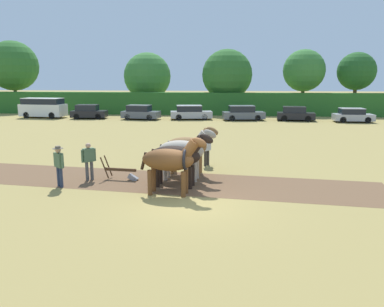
{
  "coord_description": "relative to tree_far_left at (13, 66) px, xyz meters",
  "views": [
    {
      "loc": [
        1.32,
        -12.93,
        4.46
      ],
      "look_at": [
        -0.39,
        3.59,
        1.1
      ],
      "focal_mm": 35.0,
      "sensor_mm": 36.0,
      "label": 1
    }
  ],
  "objects": [
    {
      "name": "ground_plane",
      "position": [
        28.3,
        -36.49,
        -6.07
      ],
      "size": [
        240.0,
        240.0,
        0.0
      ],
      "primitive_type": "plane",
      "color": "#998447"
    },
    {
      "name": "plowed_furrow_strip",
      "position": [
        23.71,
        -33.54,
        -6.07
      ],
      "size": [
        25.02,
        5.94,
        0.01
      ],
      "primitive_type": "cube",
      "rotation": [
        0.0,
        0.0,
        -0.1
      ],
      "color": "brown",
      "rests_on": "ground"
    },
    {
      "name": "hedgerow",
      "position": [
        28.3,
        -3.55,
        -4.71
      ],
      "size": [
        72.5,
        1.33,
        2.72
      ],
      "primitive_type": "cube",
      "color": "#286023",
      "rests_on": "ground"
    },
    {
      "name": "tree_far_left",
      "position": [
        0.0,
        0.0,
        0.0
      ],
      "size": [
        6.69,
        6.69,
        9.43
      ],
      "color": "#4C3823",
      "rests_on": "ground"
    },
    {
      "name": "tree_left",
      "position": [
        18.43,
        0.77,
        -1.4
      ],
      "size": [
        6.25,
        6.25,
        7.8
      ],
      "color": "#423323",
      "rests_on": "ground"
    },
    {
      "name": "tree_center_left",
      "position": [
        29.07,
        -1.24,
        -1.21
      ],
      "size": [
        6.29,
        6.29,
        8.01
      ],
      "color": "#423323",
      "rests_on": "ground"
    },
    {
      "name": "tree_center",
      "position": [
        38.61,
        -0.51,
        -0.71
      ],
      "size": [
        5.19,
        5.19,
        7.97
      ],
      "color": "#423323",
      "rests_on": "ground"
    },
    {
      "name": "tree_center_right",
      "position": [
        44.96,
        -0.46,
        -0.82
      ],
      "size": [
        4.62,
        4.62,
        7.58
      ],
      "color": "#4C3823",
      "rests_on": "ground"
    },
    {
      "name": "draft_horse_lead_left",
      "position": [
        27.36,
        -35.56,
        -4.71
      ],
      "size": [
        2.7,
        1.09,
        2.36
      ],
      "rotation": [
        0.0,
        0.0,
        -0.1
      ],
      "color": "brown",
      "rests_on": "ground"
    },
    {
      "name": "draft_horse_lead_right",
      "position": [
        27.48,
        -34.46,
        -4.77
      ],
      "size": [
        2.83,
        1.09,
        2.33
      ],
      "rotation": [
        0.0,
        0.0,
        -0.1
      ],
      "color": "black",
      "rests_on": "ground"
    },
    {
      "name": "draft_horse_trail_left",
      "position": [
        27.58,
        -33.36,
        -4.76
      ],
      "size": [
        2.75,
        1.17,
        2.36
      ],
      "rotation": [
        0.0,
        0.0,
        -0.1
      ],
      "color": "#B2A38E",
      "rests_on": "ground"
    },
    {
      "name": "draft_horse_trail_right",
      "position": [
        27.69,
        -32.25,
        -4.76
      ],
      "size": [
        2.64,
        1.11,
        2.34
      ],
      "rotation": [
        0.0,
        0.0,
        -0.1
      ],
      "color": "brown",
      "rests_on": "ground"
    },
    {
      "name": "plow",
      "position": [
        24.91,
        -33.65,
        -5.75
      ],
      "size": [
        1.71,
        0.5,
        1.13
      ],
      "rotation": [
        0.0,
        0.0,
        -0.1
      ],
      "color": "#4C331E",
      "rests_on": "ground"
    },
    {
      "name": "farmer_at_plow",
      "position": [
        23.45,
        -33.89,
        -5.1
      ],
      "size": [
        0.51,
        0.49,
        1.67
      ],
      "rotation": [
        0.0,
        0.0,
        -0.81
      ],
      "color": "#4C4C4C",
      "rests_on": "ground"
    },
    {
      "name": "farmer_beside_team",
      "position": [
        28.43,
        -30.51,
        -5.13
      ],
      "size": [
        0.44,
        0.52,
        1.63
      ],
      "rotation": [
        0.0,
        0.0,
        -0.67
      ],
      "color": "#38332D",
      "rests_on": "ground"
    },
    {
      "name": "farmer_onlooker_left",
      "position": [
        22.61,
        -35.03,
        -5.05
      ],
      "size": [
        0.55,
        0.46,
        1.73
      ],
      "rotation": [
        0.0,
        0.0,
        0.9
      ],
      "color": "#28334C",
      "rests_on": "ground"
    },
    {
      "name": "parked_van",
      "position": [
        8.37,
        -8.71,
        -4.93
      ],
      "size": [
        5.19,
        2.36,
        2.23
      ],
      "rotation": [
        0.0,
        0.0,
        -0.08
      ],
      "color": "silver",
      "rests_on": "ground"
    },
    {
      "name": "parked_car_left",
      "position": [
        13.84,
        -9.04,
        -5.33
      ],
      "size": [
        3.97,
        2.15,
        1.55
      ],
      "rotation": [
        0.0,
        0.0,
        0.09
      ],
      "color": "black",
      "rests_on": "ground"
    },
    {
      "name": "parked_car_center_left",
      "position": [
        19.81,
        -9.34,
        -5.32
      ],
      "size": [
        4.24,
        2.26,
        1.58
      ],
      "rotation": [
        0.0,
        0.0,
        -0.13
      ],
      "color": "#565B66",
      "rests_on": "ground"
    },
    {
      "name": "parked_car_center",
      "position": [
        25.26,
        -8.76,
        -5.33
      ],
      "size": [
        4.73,
        2.52,
        1.55
      ],
      "rotation": [
        0.0,
        0.0,
        0.16
      ],
      "color": "#A8A8B2",
      "rests_on": "ground"
    },
    {
      "name": "parked_car_center_right",
      "position": [
        30.93,
        -8.94,
        -5.32
      ],
      "size": [
        4.63,
        2.39,
        1.57
      ],
      "rotation": [
        0.0,
        0.0,
        0.16
      ],
      "color": "#565B66",
      "rests_on": "ground"
    },
    {
      "name": "parked_car_right",
      "position": [
        36.44,
        -8.8,
        -5.35
      ],
      "size": [
        4.03,
        2.16,
        1.49
      ],
      "rotation": [
        0.0,
        0.0,
        -0.1
      ],
      "color": "black",
      "rests_on": "ground"
    },
    {
      "name": "parked_car_far_right",
      "position": [
        42.07,
        -9.59,
        -5.38
      ],
      "size": [
        3.89,
        1.86,
        1.44
      ],
      "rotation": [
        0.0,
        0.0,
        -0.01
      ],
      "color": "#A8A8B2",
      "rests_on": "ground"
    }
  ]
}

